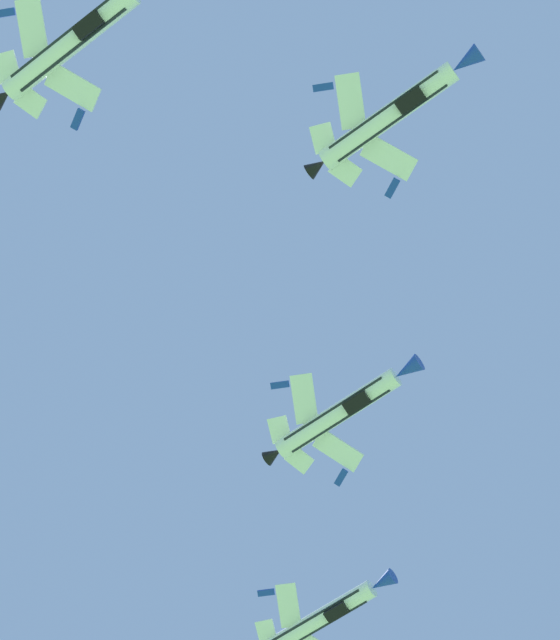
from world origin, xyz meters
TOP-DOWN VIEW (x-y plane):
  - fighter_jet_lead at (-12.62, 30.76)m, footprint 15.96×10.24m
  - fighter_jet_left_wing at (-29.59, 50.03)m, footprint 15.96×9.94m
  - fighter_jet_right_wing at (-28.88, 12.56)m, footprint 15.96×10.16m
  - fighter_jet_left_outer at (-43.11, 68.07)m, footprint 15.96×10.13m

SIDE VIEW (x-z plane):
  - fighter_jet_right_wing at x=-28.88m, z-range 90.39..95.21m
  - fighter_jet_left_wing at x=-29.59m, z-range 90.34..95.39m
  - fighter_jet_left_outer at x=-43.11m, z-range 90.95..95.80m
  - fighter_jet_lead at x=-12.62m, z-range 92.32..97.02m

